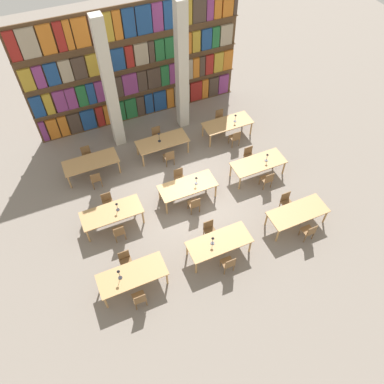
{
  "coord_description": "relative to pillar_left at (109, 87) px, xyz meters",
  "views": [
    {
      "loc": [
        -3.82,
        -8.95,
        12.12
      ],
      "look_at": [
        0.0,
        -0.29,
        0.69
      ],
      "focal_mm": 35.0,
      "sensor_mm": 36.0,
      "label": 1
    }
  ],
  "objects": [
    {
      "name": "ground_plane",
      "position": [
        1.62,
        -4.49,
        -3.0
      ],
      "size": [
        40.0,
        40.0,
        0.0
      ],
      "primitive_type": "plane",
      "color": "gray"
    },
    {
      "name": "bookshelf_bank",
      "position": [
        1.63,
        1.48,
        -0.32
      ],
      "size": [
        10.01,
        0.35,
        5.5
      ],
      "color": "brown",
      "rests_on": "ground_plane"
    },
    {
      "name": "pillar_left",
      "position": [
        0.0,
        0.0,
        0.0
      ],
      "size": [
        0.47,
        0.47,
        6.0
      ],
      "color": "beige",
      "rests_on": "ground_plane"
    },
    {
      "name": "pillar_center",
      "position": [
        3.24,
        0.0,
        0.0
      ],
      "size": [
        0.47,
        0.47,
        6.0
      ],
      "color": "beige",
      "rests_on": "ground_plane"
    },
    {
      "name": "reading_table_0",
      "position": [
        -1.68,
        -7.3,
        -2.3
      ],
      "size": [
        2.32,
        0.97,
        0.77
      ],
      "color": "tan",
      "rests_on": "ground_plane"
    },
    {
      "name": "chair_0",
      "position": [
        -1.71,
        -8.07,
        -2.52
      ],
      "size": [
        0.42,
        0.4,
        0.89
      ],
      "color": "brown",
      "rests_on": "ground_plane"
    },
    {
      "name": "chair_1",
      "position": [
        -1.71,
        -6.53,
        -2.52
      ],
      "size": [
        0.42,
        0.4,
        0.89
      ],
      "rotation": [
        0.0,
        0.0,
        3.14
      ],
      "color": "brown",
      "rests_on": "ground_plane"
    },
    {
      "name": "desk_lamp_0",
      "position": [
        -2.07,
        -7.26,
        -1.89
      ],
      "size": [
        0.14,
        0.14,
        0.5
      ],
      "color": "#232328",
      "rests_on": "reading_table_0"
    },
    {
      "name": "reading_table_1",
      "position": [
        1.56,
        -7.33,
        -2.3
      ],
      "size": [
        2.32,
        0.97,
        0.77
      ],
      "color": "tan",
      "rests_on": "ground_plane"
    },
    {
      "name": "chair_2",
      "position": [
        1.55,
        -8.1,
        -2.52
      ],
      "size": [
        0.42,
        0.4,
        0.89
      ],
      "color": "brown",
      "rests_on": "ground_plane"
    },
    {
      "name": "chair_3",
      "position": [
        1.55,
        -6.56,
        -2.52
      ],
      "size": [
        0.42,
        0.4,
        0.89
      ],
      "rotation": [
        0.0,
        0.0,
        3.14
      ],
      "color": "brown",
      "rests_on": "ground_plane"
    },
    {
      "name": "desk_lamp_1",
      "position": [
        1.31,
        -7.29,
        -1.97
      ],
      "size": [
        0.14,
        0.14,
        0.39
      ],
      "color": "#232328",
      "rests_on": "reading_table_1"
    },
    {
      "name": "reading_table_2",
      "position": [
        4.88,
        -7.34,
        -2.3
      ],
      "size": [
        2.32,
        0.97,
        0.77
      ],
      "color": "tan",
      "rests_on": "ground_plane"
    },
    {
      "name": "chair_4",
      "position": [
        4.92,
        -8.11,
        -2.52
      ],
      "size": [
        0.42,
        0.4,
        0.89
      ],
      "color": "brown",
      "rests_on": "ground_plane"
    },
    {
      "name": "chair_5",
      "position": [
        4.92,
        -6.57,
        -2.52
      ],
      "size": [
        0.42,
        0.4,
        0.89
      ],
      "rotation": [
        0.0,
        0.0,
        3.14
      ],
      "color": "brown",
      "rests_on": "ground_plane"
    },
    {
      "name": "reading_table_3",
      "position": [
        -1.59,
        -4.51,
        -2.3
      ],
      "size": [
        2.32,
        0.97,
        0.77
      ],
      "color": "tan",
      "rests_on": "ground_plane"
    },
    {
      "name": "chair_6",
      "position": [
        -1.57,
        -5.28,
        -2.52
      ],
      "size": [
        0.42,
        0.4,
        0.89
      ],
      "color": "brown",
      "rests_on": "ground_plane"
    },
    {
      "name": "chair_7",
      "position": [
        -1.57,
        -3.74,
        -2.52
      ],
      "size": [
        0.42,
        0.4,
        0.89
      ],
      "rotation": [
        0.0,
        0.0,
        3.14
      ],
      "color": "brown",
      "rests_on": "ground_plane"
    },
    {
      "name": "desk_lamp_2",
      "position": [
        -1.33,
        -4.51,
        -1.95
      ],
      "size": [
        0.14,
        0.14,
        0.42
      ],
      "color": "#232328",
      "rests_on": "reading_table_3"
    },
    {
      "name": "reading_table_4",
      "position": [
        1.57,
        -4.45,
        -2.3
      ],
      "size": [
        2.32,
        0.97,
        0.77
      ],
      "color": "tan",
      "rests_on": "ground_plane"
    },
    {
      "name": "chair_8",
      "position": [
        1.53,
        -5.22,
        -2.52
      ],
      "size": [
        0.42,
        0.4,
        0.89
      ],
      "color": "brown",
      "rests_on": "ground_plane"
    },
    {
      "name": "chair_9",
      "position": [
        1.53,
        -3.68,
        -2.52
      ],
      "size": [
        0.42,
        0.4,
        0.89
      ],
      "rotation": [
        0.0,
        0.0,
        3.14
      ],
      "color": "brown",
      "rests_on": "ground_plane"
    },
    {
      "name": "desk_lamp_3",
      "position": [
        1.93,
        -4.5,
        -1.97
      ],
      "size": [
        0.14,
        0.14,
        0.39
      ],
      "color": "#232328",
      "rests_on": "reading_table_4"
    },
    {
      "name": "reading_table_5",
      "position": [
        4.83,
        -4.48,
        -2.3
      ],
      "size": [
        2.32,
        0.97,
        0.77
      ],
      "color": "tan",
      "rests_on": "ground_plane"
    },
    {
      "name": "chair_10",
      "position": [
        4.84,
        -5.25,
        -2.52
      ],
      "size": [
        0.42,
        0.4,
        0.89
      ],
      "color": "brown",
      "rests_on": "ground_plane"
    },
    {
      "name": "chair_11",
      "position": [
        4.84,
        -3.71,
        -2.52
      ],
      "size": [
        0.42,
        0.4,
        0.89
      ],
      "rotation": [
        0.0,
        0.0,
        3.14
      ],
      "color": "brown",
      "rests_on": "ground_plane"
    },
    {
      "name": "desk_lamp_4",
      "position": [
        5.18,
        -4.52,
        -1.96
      ],
      "size": [
        0.14,
        0.14,
        0.4
      ],
      "color": "#232328",
      "rests_on": "reading_table_5"
    },
    {
      "name": "reading_table_6",
      "position": [
        -1.66,
        -1.57,
        -2.3
      ],
      "size": [
        2.32,
        0.97,
        0.77
      ],
      "color": "tan",
      "rests_on": "ground_plane"
    },
    {
      "name": "chair_12",
      "position": [
        -1.69,
        -2.34,
        -2.52
      ],
      "size": [
        0.42,
        0.4,
        0.89
      ],
      "color": "brown",
      "rests_on": "ground_plane"
    },
    {
      "name": "chair_13",
      "position": [
        -1.69,
        -0.8,
        -2.52
      ],
      "size": [
        0.42,
        0.4,
        0.89
      ],
      "rotation": [
        0.0,
        0.0,
        3.14
      ],
      "color": "brown",
      "rests_on": "ground_plane"
    },
    {
      "name": "reading_table_7",
      "position": [
        1.58,
        -1.6,
        -2.3
      ],
      "size": [
        2.32,
        0.97,
        0.77
      ],
      "color": "tan",
      "rests_on": "ground_plane"
    },
    {
      "name": "chair_14",
      "position": [
        1.59,
        -2.37,
        -2.52
      ],
      "size": [
        0.42,
        0.4,
        0.89
      ],
      "color": "brown",
      "rests_on": "ground_plane"
    },
    {
      "name": "chair_15",
      "position": [
        1.59,
        -0.83,
        -2.52
      ],
      "size": [
        0.42,
        0.4,
        0.89
      ],
      "rotation": [
        0.0,
        0.0,
        3.14
      ],
      "color": "brown",
      "rests_on": "ground_plane"
    },
    {
      "name": "desk_lamp_5",
      "position": [
        1.46,
        -1.57,
        -1.89
      ],
      "size": [
        0.14,
        0.14,
        0.5
      ],
      "color": "#232328",
      "rests_on": "reading_table_7"
    },
    {
      "name": "reading_table_8",
      "position": [
        4.81,
        -1.67,
        -2.3
      ],
      "size": [
        2.32,
        0.97,
        0.77
      ],
      "color": "tan",
      "rests_on": "ground_plane"
    },
    {
      "name": "chair_16",
      "position": [
        4.82,
        -2.44,
        -2.52
      ],
      "size": [
        0.42,
        0.4,
        0.89
      ],
      "color": "brown",
      "rests_on": "ground_plane"
    },
    {
      "name": "chair_17",
      "position": [
        4.82,
        -0.9,
        -2.52
      ],
      "size": [
        0.42,
        0.4,
        0.89
      ],
      "rotation": [
        0.0,
        0.0,
        3.14
      ],
      "color": "brown",
      "rests_on": "ground_plane"
    },
    {
      "name": "desk_lamp_6",
      "position": [
        5.17,
        -1.71,
        -1.96
      ],
      "size": [
        0.14,
        0.14,
        0.41
      ],
      "color": "#232328",
      "rests_on": "reading_table_8"
    }
  ]
}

